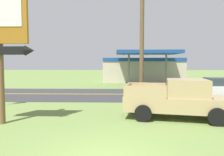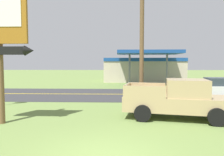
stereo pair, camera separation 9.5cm
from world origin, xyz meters
name	(u,v)px [view 2 (the right image)]	position (x,y,z in m)	size (l,w,h in m)	color
road_asphalt	(114,94)	(0.00, 13.00, 0.01)	(140.00, 8.00, 0.02)	#333335
road_centre_line	(114,94)	(0.00, 13.00, 0.02)	(126.00, 0.20, 0.01)	gold
utility_pole	(142,27)	(1.83, 7.23, 4.92)	(1.78, 0.26, 9.26)	brown
gas_station	(143,69)	(4.21, 27.35, 1.94)	(12.00, 11.50, 4.40)	beige
pickup_tan_parked_on_lawn	(178,99)	(3.41, 4.77, 0.96)	(5.48, 2.97, 1.96)	tan
car_white_near_lane	(219,88)	(8.30, 11.00, 0.83)	(4.20, 2.00, 1.64)	silver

